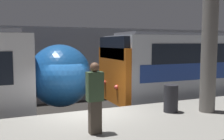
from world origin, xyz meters
TOP-DOWN VIEW (x-y plane):
  - station_rear_barrier at (0.00, 6.32)m, footprint 50.00×0.15m
  - support_pillar_near at (3.46, -1.61)m, footprint 0.47×0.47m
  - person_waiting at (-0.43, -2.15)m, footprint 0.38×0.24m
  - trash_bin at (2.38, -1.21)m, footprint 0.44×0.44m

SIDE VIEW (x-z plane):
  - trash_bin at x=2.38m, z-range 1.10..1.95m
  - person_waiting at x=-0.43m, z-range 1.15..2.84m
  - station_rear_barrier at x=0.00m, z-range 0.00..4.10m
  - support_pillar_near at x=3.46m, z-range 1.10..4.56m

